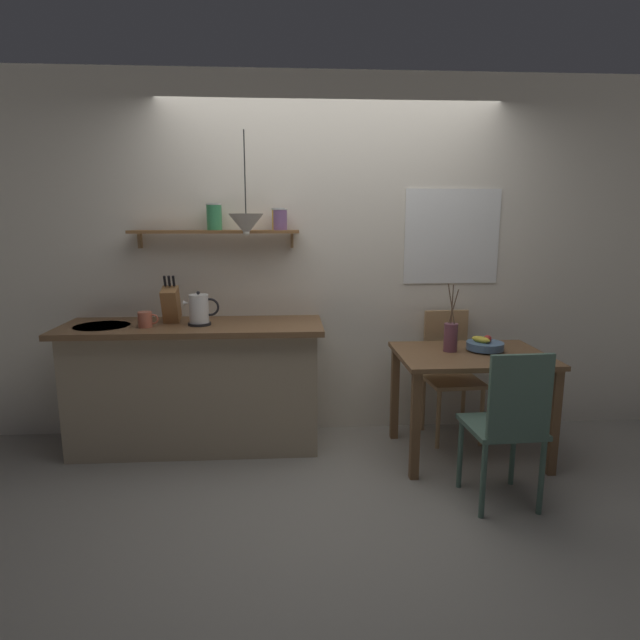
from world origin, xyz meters
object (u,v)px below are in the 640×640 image
object	(u,v)px
twig_vase	(451,337)
coffee_mug_by_sink	(146,319)
dining_table	(470,369)
dining_chair_far	(449,368)
dining_chair_near	(509,421)
knife_block	(171,304)
pendant_lamp	(246,225)
fruit_bowl	(485,345)
electric_kettle	(200,310)

from	to	relation	value
twig_vase	coffee_mug_by_sink	distance (m)	2.11
dining_table	coffee_mug_by_sink	xyz separation A→B (m)	(-2.23, 0.17, 0.35)
dining_chair_far	twig_vase	world-z (taller)	twig_vase
dining_chair_near	twig_vase	size ratio (longest dim) A/B	2.00
dining_chair_far	coffee_mug_by_sink	distance (m)	2.26
dining_chair_far	dining_table	bearing A→B (deg)	-85.99
knife_block	pendant_lamp	distance (m)	0.80
twig_vase	dining_chair_near	bearing A→B (deg)	-81.46
dining_table	pendant_lamp	world-z (taller)	pendant_lamp
fruit_bowl	pendant_lamp	size ratio (longest dim) A/B	0.37
fruit_bowl	electric_kettle	size ratio (longest dim) A/B	1.03
electric_kettle	knife_block	distance (m)	0.23
fruit_bowl	twig_vase	world-z (taller)	twig_vase
electric_kettle	twig_vase	bearing A→B (deg)	-5.25
electric_kettle	coffee_mug_by_sink	distance (m)	0.37
knife_block	pendant_lamp	xyz separation A→B (m)	(0.56, -0.14, 0.56)
twig_vase	coffee_mug_by_sink	xyz separation A→B (m)	(-2.10, 0.11, 0.13)
dining_chair_near	electric_kettle	world-z (taller)	electric_kettle
dining_chair_near	electric_kettle	size ratio (longest dim) A/B	3.85
fruit_bowl	twig_vase	distance (m)	0.25
dining_table	twig_vase	bearing A→B (deg)	155.63
knife_block	dining_chair_near	bearing A→B (deg)	-25.90
knife_block	dining_table	bearing A→B (deg)	-8.38
dining_chair_near	dining_chair_far	world-z (taller)	dining_chair_far
electric_kettle	coffee_mug_by_sink	xyz separation A→B (m)	(-0.36, -0.05, -0.05)
coffee_mug_by_sink	dining_chair_far	bearing A→B (deg)	5.41
electric_kettle	coffee_mug_by_sink	world-z (taller)	electric_kettle
pendant_lamp	dining_chair_far	bearing A→B (deg)	8.20
knife_block	coffee_mug_by_sink	size ratio (longest dim) A/B	2.46
dining_table	electric_kettle	distance (m)	1.93
dining_chair_far	twig_vase	xyz separation A→B (m)	(-0.10, -0.32, 0.32)
dining_chair_near	dining_chair_far	bearing A→B (deg)	90.48
electric_kettle	pendant_lamp	distance (m)	0.68
coffee_mug_by_sink	electric_kettle	bearing A→B (deg)	7.86
dining_chair_far	electric_kettle	world-z (taller)	electric_kettle
dining_table	dining_chair_near	xyz separation A→B (m)	(-0.02, -0.70, -0.10)
dining_table	coffee_mug_by_sink	distance (m)	2.26
fruit_bowl	coffee_mug_by_sink	xyz separation A→B (m)	(-2.34, 0.12, 0.19)
dining_chair_far	fruit_bowl	size ratio (longest dim) A/B	3.77
dining_chair_near	twig_vase	bearing A→B (deg)	98.54
dining_table	dining_chair_near	distance (m)	0.70
dining_chair_far	pendant_lamp	bearing A→B (deg)	-171.80
twig_vase	fruit_bowl	bearing A→B (deg)	-2.26
dining_table	pendant_lamp	xyz separation A→B (m)	(-1.53, 0.16, 0.99)
dining_chair_far	fruit_bowl	bearing A→B (deg)	-67.38
electric_kettle	pendant_lamp	world-z (taller)	pendant_lamp
dining_chair_far	twig_vase	bearing A→B (deg)	-108.15
knife_block	coffee_mug_by_sink	world-z (taller)	knife_block
dining_table	knife_block	world-z (taller)	knife_block
dining_table	twig_vase	world-z (taller)	twig_vase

